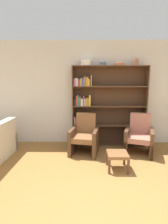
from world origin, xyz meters
TOP-DOWN VIEW (x-y plane):
  - ground_plane at (0.00, 0.00)m, footprint 24.00×24.00m
  - wall_back at (0.00, 2.76)m, footprint 12.00×0.06m
  - bookshelf at (0.14, 2.60)m, footprint 1.94×0.30m
  - bowl_terracotta at (-0.29, 2.57)m, footprint 0.28×0.28m
  - bowl_brass at (0.13, 2.57)m, footprint 0.17×0.17m
  - bowl_olive at (0.55, 2.57)m, footprint 0.23×0.23m
  - vase_tall at (0.97, 2.57)m, footprint 0.13×0.13m
  - armchair_leather at (-0.33, 2.05)m, footprint 0.75×0.78m
  - armchair_cushioned at (0.99, 2.05)m, footprint 0.82×0.85m
  - footstool at (0.32, 1.21)m, footprint 0.39×0.39m

SIDE VIEW (x-z plane):
  - ground_plane at x=0.00m, z-range 0.00..0.00m
  - footstool at x=0.32m, z-range 0.11..0.45m
  - armchair_leather at x=-0.33m, z-range -0.07..0.86m
  - armchair_cushioned at x=0.99m, z-range -0.07..0.86m
  - bookshelf at x=0.14m, z-range -0.04..2.05m
  - wall_back at x=0.00m, z-range 0.00..2.75m
  - bowl_olive at x=0.55m, z-range 2.10..2.17m
  - bowl_brass at x=0.13m, z-range 2.10..2.19m
  - bowl_terracotta at x=-0.29m, z-range 2.10..2.23m
  - vase_tall at x=0.97m, z-range 2.08..2.27m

